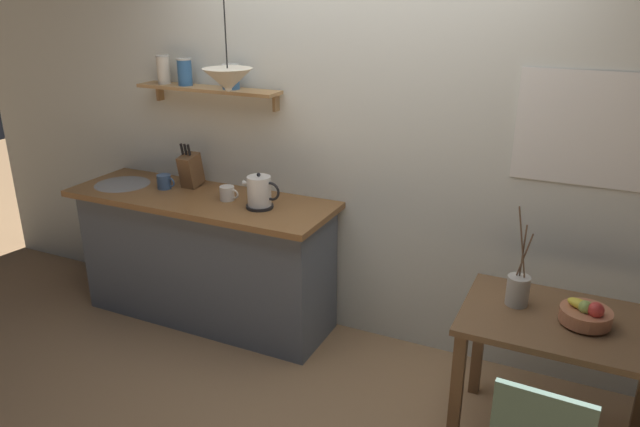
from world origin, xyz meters
The scene contains 12 objects.
ground_plane centered at (0.00, 0.00, 0.00)m, with size 14.00×14.00×0.00m, color #A87F56.
back_wall centered at (0.21, 0.65, 1.35)m, with size 6.80×0.11×2.70m.
kitchen_counter centered at (-1.00, 0.32, 0.46)m, with size 1.83×0.63×0.91m.
wall_shelf centered at (-1.06, 0.49, 1.63)m, with size 1.02×0.20×0.32m.
dining_table centered at (1.30, -0.01, 0.60)m, with size 0.94×0.64×0.73m.
fruit_bowl centered at (1.39, -0.02, 0.78)m, with size 0.23×0.23×0.14m.
twig_vase centered at (1.07, 0.05, 0.81)m, with size 0.11×0.11×0.51m.
electric_kettle centered at (-0.52, 0.28, 1.01)m, with size 0.26×0.17×0.23m.
knife_block centered at (-1.16, 0.44, 1.03)m, with size 0.10×0.18×0.31m.
coffee_mug_by_sink centered at (-1.31, 0.33, 0.96)m, with size 0.14×0.09×0.10m.
coffee_mug_spare centered at (-0.79, 0.31, 0.96)m, with size 0.13×0.09×0.09m.
pendant_lamp centered at (-0.67, 0.21, 1.70)m, with size 0.29×0.29×0.60m.
Camera 1 is at (1.32, -2.75, 2.20)m, focal length 33.79 mm.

